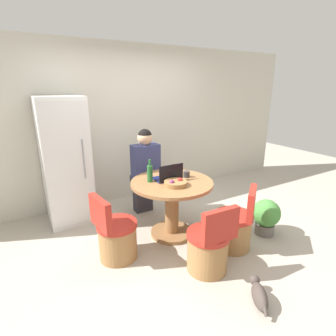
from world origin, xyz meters
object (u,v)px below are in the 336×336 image
object	(u,v)px
chair_near_right_corner	(235,228)
fruit_bowl	(176,183)
bottle	(150,173)
cat	(259,295)
refrigerator	(66,161)
chair_near_camera	(209,248)
chair_left_side	(116,237)
dining_table	(172,200)
person_seated	(145,168)
potted_plant	(266,216)
laptop	(168,176)

from	to	relation	value
chair_near_right_corner	fruit_bowl	xyz separation A→B (m)	(-0.55, 0.49, 0.53)
bottle	cat	size ratio (longest dim) A/B	0.77
refrigerator	chair_near_camera	size ratio (longest dim) A/B	2.26
chair_near_camera	chair_left_side	size ratio (longest dim) A/B	1.00
dining_table	person_seated	xyz separation A→B (m)	(-0.03, 0.75, 0.24)
dining_table	bottle	xyz separation A→B (m)	(-0.25, 0.13, 0.37)
chair_left_side	chair_near_right_corner	bearing A→B (deg)	-119.90
refrigerator	chair_near_right_corner	xyz separation A→B (m)	(1.60, -1.79, -0.63)
fruit_bowl	bottle	xyz separation A→B (m)	(-0.21, 0.28, 0.08)
dining_table	potted_plant	distance (m)	1.29
chair_left_side	fruit_bowl	size ratio (longest dim) A/B	2.83
chair_near_camera	cat	world-z (taller)	chair_near_camera
laptop	chair_near_camera	bearing A→B (deg)	88.82
dining_table	bottle	distance (m)	0.46
refrigerator	chair_near_right_corner	size ratio (longest dim) A/B	2.26
dining_table	chair_left_side	bearing A→B (deg)	-171.53
refrigerator	bottle	distance (m)	1.32
person_seated	potted_plant	distance (m)	1.84
laptop	chair_left_side	bearing A→B (deg)	13.57
chair_left_side	laptop	size ratio (longest dim) A/B	2.33
bottle	cat	world-z (taller)	bottle
dining_table	chair_near_right_corner	distance (m)	0.86
bottle	potted_plant	size ratio (longest dim) A/B	0.59
potted_plant	refrigerator	bearing A→B (deg)	141.15
refrigerator	dining_table	bearing A→B (deg)	-46.47
fruit_bowl	bottle	world-z (taller)	bottle
chair_near_camera	person_seated	xyz separation A→B (m)	(-0.00, 1.57, 0.47)
laptop	refrigerator	bearing A→B (deg)	-44.92
person_seated	bottle	xyz separation A→B (m)	(-0.21, -0.62, 0.13)
fruit_bowl	bottle	distance (m)	0.36
laptop	bottle	xyz separation A→B (m)	(-0.24, 0.05, 0.07)
person_seated	laptop	size ratio (longest dim) A/B	3.91
chair_near_right_corner	refrigerator	bearing A→B (deg)	-86.80
chair_near_camera	potted_plant	bearing A→B (deg)	-167.62
refrigerator	chair_near_camera	distance (m)	2.32
cat	person_seated	bearing A→B (deg)	35.11
chair_near_right_corner	cat	bearing A→B (deg)	22.64
chair_near_right_corner	bottle	xyz separation A→B (m)	(-0.76, 0.77, 0.61)
bottle	person_seated	bearing A→B (deg)	71.05
refrigerator	chair_left_side	distance (m)	1.44
person_seated	fruit_bowl	bearing A→B (deg)	89.84
cat	refrigerator	bearing A→B (deg)	56.44
chair_near_right_corner	person_seated	distance (m)	1.57
dining_table	laptop	xyz separation A→B (m)	(-0.01, 0.07, 0.30)
dining_table	cat	world-z (taller)	dining_table
refrigerator	laptop	bearing A→B (deg)	-44.92
fruit_bowl	potted_plant	distance (m)	1.34
fruit_bowl	cat	xyz separation A→B (m)	(0.12, -1.28, -0.70)
laptop	potted_plant	world-z (taller)	laptop
refrigerator	chair_left_side	size ratio (longest dim) A/B	2.26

